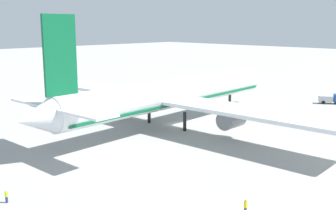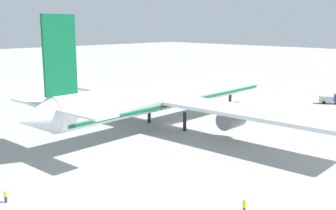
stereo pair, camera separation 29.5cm
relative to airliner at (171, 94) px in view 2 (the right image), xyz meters
The scene contains 8 objects.
ground_plane 6.97m from the airliner, ahead, with size 600.00×600.00×0.00m, color #9E9E99.
airliner is the anchor object (origin of this frame).
service_truck_2 50.72m from the airliner, 15.94° to the right, with size 4.95×5.78×2.75m.
baggage_cart_0 53.19m from the airliner, 63.44° to the left, with size 3.43×2.23×1.21m.
baggage_cart_1 46.21m from the airliner, 28.56° to the left, with size 2.58×3.45×1.25m.
ground_worker_0 44.57m from the airliner, 162.60° to the right, with size 0.57×0.57×1.62m.
ground_worker_1 43.49m from the airliner, 123.86° to the right, with size 0.48×0.48×1.78m.
traffic_cone_1 43.07m from the airliner, 92.24° to the left, with size 0.36×0.36×0.55m, color orange.
Camera 2 is at (-62.32, -60.54, 21.57)m, focal length 43.55 mm.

